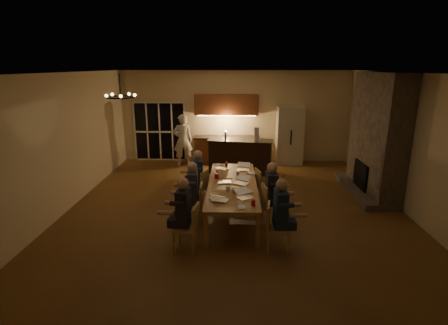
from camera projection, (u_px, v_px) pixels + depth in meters
floor at (235, 209)px, 8.46m from camera, size 9.00×9.00×0.00m
back_wall at (235, 117)px, 12.38m from camera, size 8.00×0.04×3.20m
left_wall at (63, 143)px, 8.14m from camera, size 0.04×9.00×3.20m
right_wall at (412, 145)px, 7.92m from camera, size 0.04×9.00×3.20m
ceiling at (236, 72)px, 7.59m from camera, size 8.00×9.00×0.04m
french_doors at (160, 132)px, 12.56m from camera, size 1.86×0.08×2.10m
fireplace at (377, 135)px, 9.08m from camera, size 0.58×2.50×3.20m
kitchenette at (226, 129)px, 12.19m from camera, size 2.24×0.68×2.40m
refrigerator at (289, 136)px, 12.13m from camera, size 0.90×0.68×2.00m
dining_table at (232, 198)px, 8.09m from camera, size 1.10×3.31×0.75m
bar_island at (240, 156)px, 11.19m from camera, size 2.14×1.00×1.08m
chair_left_near at (186, 227)px, 6.49m from camera, size 0.50×0.50×0.89m
chair_left_mid at (192, 203)px, 7.62m from camera, size 0.45×0.45×0.89m
chair_left_far at (197, 187)px, 8.62m from camera, size 0.56×0.56×0.89m
chair_right_near at (279, 227)px, 6.49m from camera, size 0.50×0.50×0.89m
chair_right_mid at (273, 204)px, 7.56m from camera, size 0.51×0.51×0.89m
chair_right_far at (265, 186)px, 8.68m from camera, size 0.53×0.53×0.89m
person_left_near at (184, 213)px, 6.52m from camera, size 0.65×0.65×1.38m
person_right_near at (280, 214)px, 6.45m from camera, size 0.62×0.62×1.38m
person_left_mid at (193, 193)px, 7.57m from camera, size 0.63×0.63×1.38m
person_right_mid at (271, 193)px, 7.52m from camera, size 0.63×0.63×1.38m
person_left_far at (198, 178)px, 8.58m from camera, size 0.68×0.68×1.38m
standing_person at (183, 140)px, 11.84m from camera, size 0.73×0.56×1.79m
chandelier at (121, 97)px, 6.84m from camera, size 0.58×0.58×0.03m
laptop_a at (220, 195)px, 6.94m from camera, size 0.39×0.37×0.23m
laptop_b at (246, 193)px, 7.05m from camera, size 0.42×0.41×0.23m
laptop_c at (224, 178)px, 8.01m from camera, size 0.36×0.33×0.23m
laptop_d at (241, 179)px, 7.91m from camera, size 0.42×0.41×0.23m
laptop_e at (222, 165)px, 9.06m from camera, size 0.42×0.40×0.23m
laptop_f at (243, 166)px, 8.94m from camera, size 0.36×0.33×0.23m
mug_front at (228, 189)px, 7.49m from camera, size 0.08×0.08×0.10m
mug_mid at (238, 173)px, 8.57m from camera, size 0.09×0.09×0.10m
mug_back at (218, 171)px, 8.71m from camera, size 0.08×0.08×0.10m
redcup_near at (253, 203)px, 6.69m from camera, size 0.08×0.08×0.12m
redcup_mid at (217, 176)px, 8.31m from camera, size 0.10×0.10×0.12m
can_silver at (234, 191)px, 7.34m from camera, size 0.07×0.07×0.12m
can_cola at (226, 164)px, 9.31m from camera, size 0.06×0.06×0.12m
plate_near at (247, 192)px, 7.42m from camera, size 0.26×0.26×0.02m
plate_left at (215, 198)px, 7.08m from camera, size 0.27×0.27×0.02m
plate_far at (252, 173)px, 8.70m from camera, size 0.26×0.26×0.02m
notepad at (242, 207)px, 6.62m from camera, size 0.17×0.22×0.01m
bar_bottle at (226, 135)px, 11.15m from camera, size 0.07×0.07×0.24m
bar_blender at (257, 134)px, 10.83m from camera, size 0.16×0.16×0.43m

